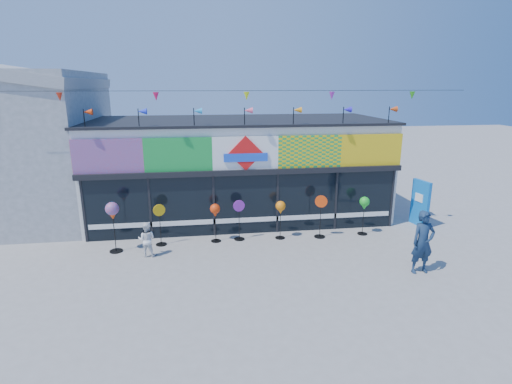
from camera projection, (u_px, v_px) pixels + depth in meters
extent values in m
plane|color=gray|center=(259.00, 274.00, 11.99)|extent=(80.00, 80.00, 0.00)
cube|color=white|center=(239.00, 168.00, 17.20)|extent=(12.00, 5.00, 4.00)
cube|color=black|center=(246.00, 204.00, 14.97)|extent=(11.60, 0.12, 2.30)
cube|color=black|center=(246.00, 172.00, 14.61)|extent=(12.00, 0.30, 0.20)
cube|color=white|center=(246.00, 220.00, 15.10)|extent=(11.40, 0.10, 0.18)
cube|color=black|center=(238.00, 120.00, 16.66)|extent=(12.20, 5.20, 0.10)
cube|color=black|center=(84.00, 211.00, 14.17)|extent=(0.08, 0.14, 2.30)
cube|color=black|center=(150.00, 208.00, 14.49)|extent=(0.08, 0.14, 2.30)
cube|color=black|center=(214.00, 206.00, 14.80)|extent=(0.08, 0.14, 2.30)
cube|color=black|center=(277.00, 203.00, 15.13)|extent=(0.08, 0.14, 2.30)
cube|color=black|center=(336.00, 201.00, 15.44)|extent=(0.08, 0.14, 2.30)
cube|color=black|center=(391.00, 198.00, 15.76)|extent=(0.08, 0.14, 2.30)
cube|color=red|center=(108.00, 156.00, 13.79)|extent=(2.40, 0.08, 1.20)
cube|color=green|center=(178.00, 155.00, 14.12)|extent=(2.40, 0.08, 1.20)
cube|color=white|center=(246.00, 153.00, 14.44)|extent=(2.40, 0.08, 1.20)
cube|color=yellow|center=(310.00, 151.00, 14.77)|extent=(2.40, 0.08, 1.20)
cube|color=yellow|center=(371.00, 150.00, 15.10)|extent=(2.40, 0.08, 1.20)
cube|color=red|center=(246.00, 153.00, 14.39)|extent=(1.27, 0.06, 1.27)
cube|color=blue|center=(246.00, 158.00, 14.41)|extent=(1.60, 0.05, 0.30)
cube|color=green|center=(139.00, 214.00, 14.53)|extent=(0.78, 0.03, 0.78)
cube|color=#6026B2|center=(182.00, 203.00, 14.65)|extent=(0.92, 0.03, 0.92)
cube|color=red|center=(225.00, 195.00, 14.80)|extent=(0.78, 0.03, 0.78)
cube|color=green|center=(266.00, 209.00, 15.18)|extent=(0.92, 0.03, 0.92)
cube|color=#FF4C0D|center=(306.00, 197.00, 15.28)|extent=(0.78, 0.03, 0.78)
cube|color=orange|center=(346.00, 190.00, 15.44)|extent=(0.92, 0.03, 0.92)
cylinder|color=black|center=(84.00, 119.00, 13.58)|extent=(0.03, 0.03, 0.70)
cone|color=red|center=(88.00, 112.00, 13.54)|extent=(0.30, 0.22, 0.22)
cylinder|color=black|center=(139.00, 119.00, 13.83)|extent=(0.03, 0.03, 0.70)
cone|color=#1A2EE1|center=(142.00, 111.00, 13.78)|extent=(0.30, 0.22, 0.22)
cylinder|color=black|center=(194.00, 118.00, 14.09)|extent=(0.03, 0.03, 0.70)
cone|color=#198FD6|center=(198.00, 111.00, 14.04)|extent=(0.30, 0.22, 0.22)
cylinder|color=black|center=(245.00, 118.00, 14.34)|extent=(0.03, 0.03, 0.70)
cone|color=#F45177|center=(248.00, 110.00, 14.29)|extent=(0.30, 0.22, 0.22)
cylinder|color=black|center=(293.00, 117.00, 14.58)|extent=(0.03, 0.03, 0.70)
cone|color=orange|center=(297.00, 110.00, 14.54)|extent=(0.30, 0.22, 0.22)
cylinder|color=black|center=(343.00, 116.00, 14.84)|extent=(0.03, 0.03, 0.70)
cone|color=#2618D1|center=(347.00, 110.00, 14.80)|extent=(0.30, 0.22, 0.22)
cylinder|color=black|center=(389.00, 116.00, 15.09)|extent=(0.03, 0.03, 0.70)
cone|color=#C44112|center=(393.00, 109.00, 15.04)|extent=(0.30, 0.22, 0.22)
cylinder|color=black|center=(247.00, 91.00, 13.47)|extent=(16.00, 0.01, 0.01)
cone|color=red|center=(60.00, 97.00, 12.69)|extent=(0.20, 0.20, 0.28)
cone|color=#EC164F|center=(156.00, 96.00, 13.10)|extent=(0.20, 0.20, 0.28)
cone|color=#E1FF15|center=(247.00, 96.00, 13.51)|extent=(0.20, 0.20, 0.28)
cone|color=purple|center=(332.00, 96.00, 13.92)|extent=(0.20, 0.20, 0.28)
cone|color=green|center=(412.00, 95.00, 14.33)|extent=(0.20, 0.20, 0.28)
cube|color=blue|center=(420.00, 203.00, 15.90)|extent=(0.31, 0.93, 1.85)
cube|color=white|center=(419.00, 198.00, 15.83)|extent=(0.12, 0.41, 0.32)
cylinder|color=black|center=(116.00, 251.00, 13.59)|extent=(0.44, 0.44, 0.03)
cylinder|color=black|center=(114.00, 231.00, 13.40)|extent=(0.03, 0.03, 1.44)
sphere|color=#F8480D|center=(112.00, 209.00, 13.20)|extent=(0.44, 0.44, 0.44)
cone|color=#F8480D|center=(113.00, 217.00, 13.27)|extent=(0.22, 0.22, 0.20)
cylinder|color=black|center=(161.00, 244.00, 14.16)|extent=(0.38, 0.38, 0.03)
cylinder|color=black|center=(160.00, 228.00, 14.00)|extent=(0.02, 0.02, 1.24)
cylinder|color=#DCA20B|center=(159.00, 210.00, 13.83)|extent=(0.41, 0.17, 0.42)
cylinder|color=black|center=(216.00, 241.00, 14.47)|extent=(0.36, 0.36, 0.03)
cylinder|color=black|center=(216.00, 225.00, 14.32)|extent=(0.02, 0.02, 1.17)
sphere|color=red|center=(215.00, 209.00, 14.15)|extent=(0.36, 0.36, 0.36)
cone|color=red|center=(215.00, 215.00, 14.21)|extent=(0.18, 0.18, 0.16)
cylinder|color=black|center=(239.00, 239.00, 14.65)|extent=(0.38, 0.38, 0.03)
cylinder|color=black|center=(239.00, 223.00, 14.48)|extent=(0.02, 0.02, 1.24)
cylinder|color=purple|center=(239.00, 206.00, 14.31)|extent=(0.42, 0.11, 0.42)
cylinder|color=black|center=(280.00, 238.00, 14.77)|extent=(0.36, 0.36, 0.03)
cylinder|color=black|center=(280.00, 222.00, 14.61)|extent=(0.02, 0.02, 1.18)
sphere|color=orange|center=(281.00, 206.00, 14.45)|extent=(0.36, 0.36, 0.36)
cone|color=orange|center=(280.00, 212.00, 14.51)|extent=(0.18, 0.18, 0.16)
cylinder|color=black|center=(320.00, 237.00, 14.88)|extent=(0.41, 0.41, 0.03)
cylinder|color=black|center=(320.00, 219.00, 14.70)|extent=(0.02, 0.02, 1.33)
cylinder|color=#E43D0C|center=(321.00, 201.00, 14.52)|extent=(0.44, 0.19, 0.45)
cylinder|color=black|center=(362.00, 234.00, 15.17)|extent=(0.37, 0.37, 0.03)
cylinder|color=black|center=(363.00, 218.00, 15.01)|extent=(0.02, 0.02, 1.21)
sphere|color=green|center=(365.00, 202.00, 14.84)|extent=(0.37, 0.37, 0.37)
cone|color=green|center=(364.00, 208.00, 14.90)|extent=(0.19, 0.19, 0.17)
imported|color=#162B47|center=(423.00, 242.00, 11.86)|extent=(0.72, 0.49, 1.94)
imported|color=white|center=(147.00, 239.00, 13.10)|extent=(0.61, 0.40, 1.17)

